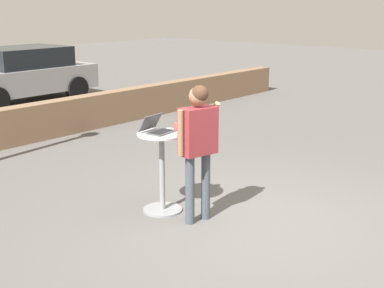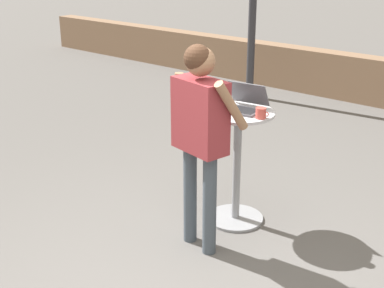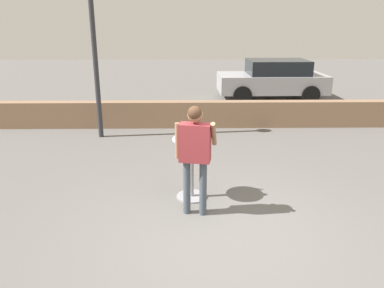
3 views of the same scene
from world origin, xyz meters
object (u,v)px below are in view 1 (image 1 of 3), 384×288
object	(u,v)px
laptop	(157,128)
parked_car_near_street	(20,74)
standing_person	(198,136)
coffee_mug	(177,127)
cafe_table	(162,167)

from	to	relation	value
laptop	parked_car_near_street	distance (m)	8.74
standing_person	laptop	bearing A→B (deg)	94.20
coffee_mug	parked_car_near_street	bearing A→B (deg)	70.65
standing_person	parked_car_near_street	size ratio (longest dim) A/B	0.43
cafe_table	standing_person	bearing A→B (deg)	-86.10
standing_person	parked_car_near_street	bearing A→B (deg)	70.51
coffee_mug	standing_person	xyz separation A→B (m)	(-0.21, -0.52, 0.00)
laptop	parked_car_near_street	xyz separation A→B (m)	(3.15, 8.14, -0.32)
laptop	coffee_mug	distance (m)	0.28
cafe_table	laptop	bearing A→B (deg)	96.67
parked_car_near_street	cafe_table	bearing A→B (deg)	-110.94
cafe_table	coffee_mug	bearing A→B (deg)	-8.86
standing_person	parked_car_near_street	xyz separation A→B (m)	(3.10, 8.77, -0.32)
laptop	standing_person	xyz separation A→B (m)	(0.05, -0.63, -0.00)
cafe_table	laptop	world-z (taller)	laptop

